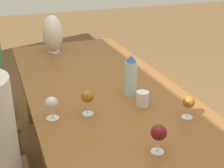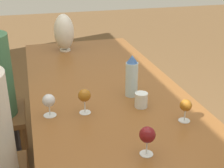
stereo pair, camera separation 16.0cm
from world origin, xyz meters
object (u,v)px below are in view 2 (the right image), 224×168
(vase, at_px, (64,32))
(wine_glass_4, at_px, (84,96))
(water_tumbler, at_px, (141,100))
(wine_glass_0, at_px, (49,101))
(water_bottle, at_px, (132,76))
(wine_glass_1, at_px, (186,106))
(wine_glass_5, at_px, (148,135))

(vase, distance_m, wine_glass_4, 1.18)
(water_tumbler, bearing_deg, wine_glass_0, 86.08)
(water_tumbler, bearing_deg, water_bottle, 1.93)
(wine_glass_4, bearing_deg, water_bottle, -65.68)
(water_bottle, bearing_deg, wine_glass_1, -155.42)
(water_bottle, xyz_separation_m, vase, (1.04, 0.27, 0.04))
(vase, bearing_deg, water_bottle, -165.17)
(water_bottle, bearing_deg, vase, 14.83)
(wine_glass_0, distance_m, wine_glass_4, 0.19)
(wine_glass_0, xyz_separation_m, wine_glass_4, (-0.02, -0.19, 0.02))
(water_bottle, bearing_deg, water_tumbler, -178.07)
(water_tumbler, bearing_deg, wine_glass_5, 162.88)
(wine_glass_1, bearing_deg, vase, 17.53)
(water_tumbler, xyz_separation_m, vase, (1.20, 0.28, 0.13))
(wine_glass_0, distance_m, wine_glass_5, 0.61)
(vase, xyz_separation_m, wine_glass_5, (-1.63, -0.15, -0.07))
(water_tumbler, height_order, wine_glass_1, wine_glass_1)
(water_bottle, xyz_separation_m, wine_glass_4, (-0.14, 0.32, -0.02))
(vase, xyz_separation_m, wine_glass_4, (-1.18, 0.05, -0.07))
(wine_glass_4, bearing_deg, wine_glass_5, -156.84)
(wine_glass_1, distance_m, wine_glass_5, 0.37)
(vase, height_order, wine_glass_5, vase)
(wine_glass_4, bearing_deg, wine_glass_1, -114.93)
(water_bottle, xyz_separation_m, wine_glass_1, (-0.37, -0.17, -0.04))
(wine_glass_1, xyz_separation_m, wine_glass_5, (-0.22, 0.30, 0.01))
(water_bottle, height_order, wine_glass_0, water_bottle)
(water_bottle, xyz_separation_m, water_tumbler, (-0.16, -0.01, -0.08))
(water_tumbler, distance_m, vase, 1.23)
(water_bottle, relative_size, wine_glass_1, 2.10)
(vase, relative_size, wine_glass_1, 2.63)
(water_tumbler, xyz_separation_m, wine_glass_4, (0.01, 0.33, 0.06))
(water_tumbler, height_order, vase, vase)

